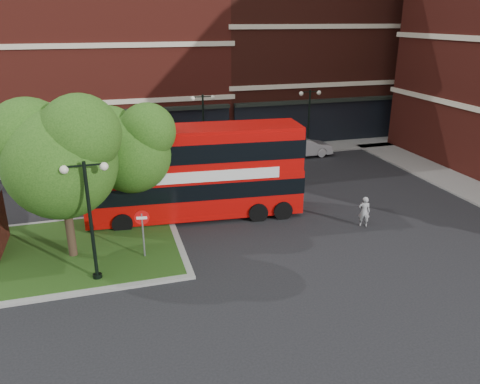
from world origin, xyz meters
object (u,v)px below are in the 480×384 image
object	(u,v)px
bus	(194,166)
car_white	(303,147)
car_silver	(170,153)
woman	(364,212)

from	to	relation	value
bus	car_white	distance (m)	13.63
car_white	bus	bearing A→B (deg)	131.31
bus	car_silver	distance (m)	10.70
bus	woman	distance (m)	8.90
bus	woman	bearing A→B (deg)	-19.86
car_silver	bus	bearing A→B (deg)	175.60
bus	car_silver	world-z (taller)	bus
woman	car_silver	distance (m)	16.09
woman	car_white	bearing A→B (deg)	-76.10
woman	car_silver	bearing A→B (deg)	-37.62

